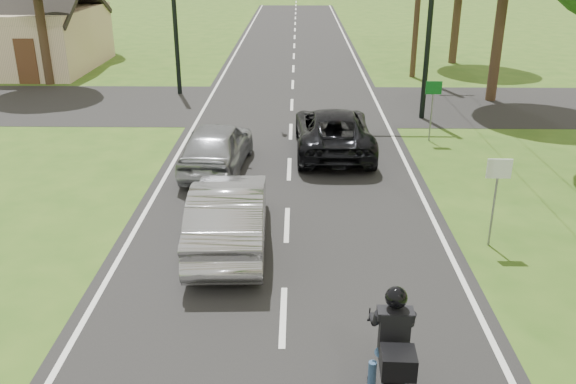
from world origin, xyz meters
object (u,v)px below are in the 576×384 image
(silver_suv, at_px, (217,146))
(motorcycle_rider, at_px, (392,362))
(sign_white, at_px, (497,181))
(dark_suv, at_px, (333,130))
(traffic_signal, at_px, (381,10))
(sign_green, at_px, (433,96))
(silver_sedan, at_px, (229,214))

(silver_suv, bearing_deg, motorcycle_rider, 114.70)
(silver_suv, xyz_separation_m, sign_white, (6.91, -4.98, 0.84))
(dark_suv, height_order, traffic_signal, traffic_signal)
(sign_green, bearing_deg, sign_white, -91.43)
(motorcycle_rider, distance_m, silver_suv, 11.00)
(silver_sedan, bearing_deg, sign_green, -129.84)
(traffic_signal, distance_m, sign_white, 11.39)
(motorcycle_rider, xyz_separation_m, sign_white, (3.04, 5.32, 0.79))
(dark_suv, height_order, sign_white, sign_white)
(motorcycle_rider, xyz_separation_m, silver_sedan, (-2.97, 5.26, -0.02))
(motorcycle_rider, xyz_separation_m, dark_suv, (-0.24, 12.06, -0.06))
(dark_suv, bearing_deg, silver_sedan, 67.06)
(dark_suv, distance_m, sign_green, 3.79)
(sign_white, distance_m, sign_green, 8.00)
(dark_suv, relative_size, sign_green, 2.47)
(motorcycle_rider, relative_size, sign_white, 1.12)
(traffic_signal, bearing_deg, sign_green, -62.62)
(motorcycle_rider, xyz_separation_m, traffic_signal, (1.67, 16.34, 3.33))
(silver_sedan, height_order, sign_green, sign_green)
(sign_white, bearing_deg, dark_suv, 115.90)
(silver_sedan, xyz_separation_m, silver_suv, (-0.90, 5.04, -0.02))
(traffic_signal, bearing_deg, sign_white, -82.95)
(motorcycle_rider, relative_size, sign_green, 1.12)
(silver_sedan, xyz_separation_m, traffic_signal, (4.64, 11.08, 3.35))
(silver_suv, distance_m, sign_green, 7.77)
(silver_suv, height_order, sign_white, sign_white)
(traffic_signal, bearing_deg, silver_sedan, -112.72)
(sign_white, relative_size, sign_green, 1.00)
(motorcycle_rider, bearing_deg, silver_suv, 112.75)
(dark_suv, xyz_separation_m, sign_white, (3.27, -6.74, 0.86))
(silver_suv, distance_m, traffic_signal, 8.87)
(traffic_signal, height_order, sign_white, traffic_signal)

